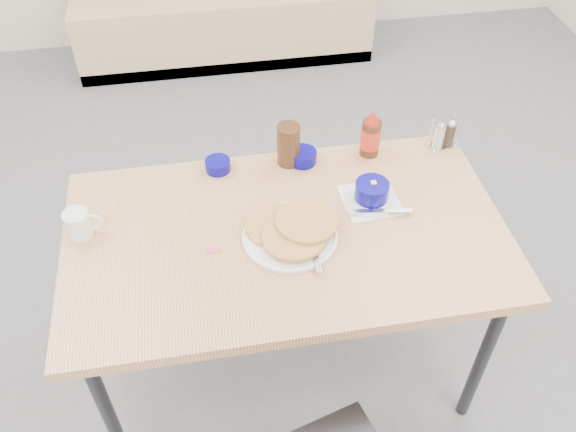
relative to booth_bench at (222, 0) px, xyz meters
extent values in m
plane|color=slate|center=(0.00, -2.78, -0.35)|extent=(6.00, 6.00, 0.00)
cube|color=tan|center=(0.00, -0.06, -0.12)|extent=(1.90, 0.55, 0.45)
cube|color=#2D2D33|center=(0.00, -0.06, -0.31)|extent=(1.90, 0.55, 0.08)
cube|color=tan|center=(0.00, -2.53, 0.39)|extent=(1.40, 0.80, 0.04)
cylinder|color=#2D2D33|center=(-0.62, -2.85, 0.01)|extent=(0.04, 0.04, 0.72)
cylinder|color=#2D2D33|center=(0.62, -2.85, 0.01)|extent=(0.04, 0.04, 0.72)
cylinder|color=#2D2D33|center=(-0.62, -2.21, 0.01)|extent=(0.04, 0.04, 0.72)
cylinder|color=#2D2D33|center=(0.62, -2.21, 0.01)|extent=(0.04, 0.04, 0.72)
cylinder|color=white|center=(0.01, -2.56, 0.42)|extent=(0.30, 0.30, 0.01)
cylinder|color=tan|center=(-0.03, -2.52, 0.43)|extent=(0.20, 0.20, 0.01)
cylinder|color=tan|center=(0.01, -2.59, 0.44)|extent=(0.20, 0.20, 0.01)
cylinder|color=tan|center=(0.06, -2.54, 0.46)|extent=(0.20, 0.20, 0.01)
cube|color=silver|center=(0.07, -2.67, 0.43)|extent=(0.02, 0.13, 0.01)
cylinder|color=white|center=(-0.64, -2.44, 0.46)|extent=(0.08, 0.08, 0.09)
cylinder|color=black|center=(-0.64, -2.44, 0.50)|extent=(0.07, 0.07, 0.00)
torus|color=white|center=(-0.60, -2.43, 0.46)|extent=(0.07, 0.01, 0.07)
cube|color=white|center=(0.30, -2.44, 0.41)|extent=(0.19, 0.19, 0.00)
cylinder|color=white|center=(0.30, -2.44, 0.42)|extent=(0.17, 0.17, 0.01)
cylinder|color=#080577|center=(0.30, -2.44, 0.46)|extent=(0.11, 0.11, 0.06)
cylinder|color=white|center=(0.30, -2.44, 0.48)|extent=(0.10, 0.10, 0.01)
cube|color=#F4DB60|center=(0.31, -2.43, 0.48)|extent=(0.02, 0.02, 0.01)
cube|color=silver|center=(0.32, -2.51, 0.43)|extent=(0.20, 0.05, 0.01)
cylinder|color=#080577|center=(-0.19, -2.19, 0.43)|extent=(0.09, 0.09, 0.04)
cylinder|color=#080577|center=(0.12, -2.20, 0.43)|extent=(0.10, 0.10, 0.04)
cylinder|color=#3F2514|center=(0.07, -2.19, 0.49)|extent=(0.10, 0.10, 0.15)
cube|color=silver|center=(0.64, -2.19, 0.41)|extent=(0.11, 0.08, 0.00)
cylinder|color=silver|center=(0.60, -2.22, 0.47)|extent=(0.01, 0.01, 0.12)
cylinder|color=silver|center=(0.69, -2.21, 0.47)|extent=(0.01, 0.01, 0.12)
cylinder|color=silver|center=(0.59, -2.18, 0.47)|extent=(0.01, 0.01, 0.12)
cylinder|color=silver|center=(0.68, -2.17, 0.47)|extent=(0.01, 0.01, 0.12)
cylinder|color=silver|center=(0.62, -2.20, 0.46)|extent=(0.03, 0.03, 0.08)
cylinder|color=#3F3326|center=(0.66, -2.19, 0.46)|extent=(0.03, 0.03, 0.08)
cylinder|color=#47230F|center=(0.36, -2.19, 0.48)|extent=(0.07, 0.07, 0.14)
cylinder|color=#DE4919|center=(0.36, -2.19, 0.48)|extent=(0.07, 0.07, 0.08)
cone|color=red|center=(0.36, -2.19, 0.57)|extent=(0.05, 0.05, 0.05)
cube|color=#E24B69|center=(-0.23, -2.57, 0.41)|extent=(0.04, 0.03, 0.00)
camera|label=1|loc=(-0.22, -3.85, 1.80)|focal=38.00mm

